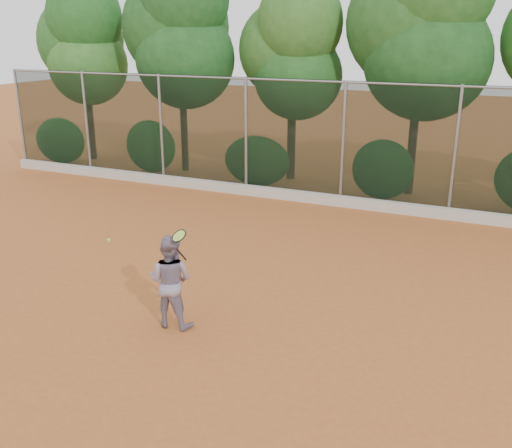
% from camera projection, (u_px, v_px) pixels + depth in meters
% --- Properties ---
extents(ground, '(80.00, 80.00, 0.00)m').
position_uv_depth(ground, '(234.00, 304.00, 10.48)').
color(ground, '#B05C29').
rests_on(ground, ground).
extents(concrete_curb, '(24.00, 0.20, 0.30)m').
position_uv_depth(concrete_curb, '(338.00, 201.00, 16.33)').
color(concrete_curb, beige).
rests_on(concrete_curb, ground).
extents(tennis_player, '(0.84, 0.68, 1.62)m').
position_uv_depth(tennis_player, '(170.00, 281.00, 9.51)').
color(tennis_player, gray).
rests_on(tennis_player, ground).
extents(chainlink_fence, '(24.09, 0.09, 3.50)m').
position_uv_depth(chainlink_fence, '(343.00, 141.00, 15.94)').
color(chainlink_fence, black).
rests_on(chainlink_fence, ground).
extents(foliage_backdrop, '(23.70, 3.63, 7.55)m').
position_uv_depth(foliage_backdrop, '(348.00, 44.00, 17.04)').
color(foliage_backdrop, '#46291B').
rests_on(foliage_backdrop, ground).
extents(tennis_racket, '(0.33, 0.31, 0.56)m').
position_uv_depth(tennis_racket, '(179.00, 238.00, 9.06)').
color(tennis_racket, black).
rests_on(tennis_racket, ground).
extents(tennis_ball_in_flight, '(0.06, 0.06, 0.06)m').
position_uv_depth(tennis_ball_in_flight, '(109.00, 240.00, 9.25)').
color(tennis_ball_in_flight, '#B5D831').
rests_on(tennis_ball_in_flight, ground).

